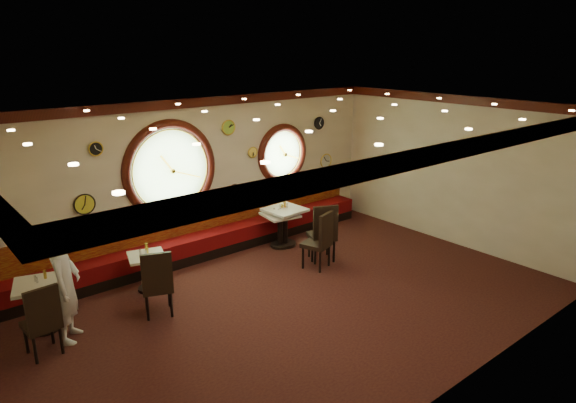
% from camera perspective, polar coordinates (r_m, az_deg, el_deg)
% --- Properties ---
extents(floor, '(9.00, 6.00, 0.00)m').
position_cam_1_polar(floor, '(8.83, 0.54, -11.22)').
color(floor, black).
rests_on(floor, ground).
extents(ceiling, '(9.00, 6.00, 0.02)m').
position_cam_1_polar(ceiling, '(7.84, 0.60, 9.84)').
color(ceiling, gold).
rests_on(ceiling, wall_back).
extents(wall_back, '(9.00, 0.02, 3.20)m').
position_cam_1_polar(wall_back, '(10.58, -9.99, 2.64)').
color(wall_back, beige).
rests_on(wall_back, floor).
extents(wall_front, '(9.00, 0.02, 3.20)m').
position_cam_1_polar(wall_front, '(6.37, 18.43, -7.81)').
color(wall_front, beige).
rests_on(wall_front, floor).
extents(wall_right, '(0.02, 6.00, 3.20)m').
position_cam_1_polar(wall_right, '(11.52, 17.95, 3.25)').
color(wall_right, beige).
rests_on(wall_right, floor).
extents(molding_back, '(9.00, 0.10, 0.18)m').
position_cam_1_polar(molding_back, '(10.27, -10.29, 10.78)').
color(molding_back, '#3A0F0A').
rests_on(molding_back, wall_back).
extents(molding_front, '(9.00, 0.10, 0.18)m').
position_cam_1_polar(molding_front, '(5.95, 19.38, 5.69)').
color(molding_front, '#3A0F0A').
rests_on(molding_front, wall_back).
extents(molding_right, '(0.10, 6.00, 0.18)m').
position_cam_1_polar(molding_right, '(11.24, 18.52, 10.70)').
color(molding_right, '#3A0F0A').
rests_on(molding_right, wall_back).
extents(banquette_base, '(8.00, 0.55, 0.20)m').
position_cam_1_polar(banquette_base, '(10.81, -8.84, -5.36)').
color(banquette_base, black).
rests_on(banquette_base, floor).
extents(banquette_seat, '(8.00, 0.55, 0.30)m').
position_cam_1_polar(banquette_seat, '(10.72, -8.90, -4.12)').
color(banquette_seat, '#5E080B').
rests_on(banquette_seat, banquette_base).
extents(banquette_back, '(8.00, 0.10, 0.55)m').
position_cam_1_polar(banquette_back, '(10.77, -9.60, -1.80)').
color(banquette_back, '#5F0807').
rests_on(banquette_back, wall_back).
extents(porthole_left_glass, '(1.66, 0.02, 1.66)m').
position_cam_1_polar(porthole_left_glass, '(10.24, -12.96, 3.43)').
color(porthole_left_glass, '#9BCF7C').
rests_on(porthole_left_glass, wall_back).
extents(porthole_left_frame, '(1.98, 0.18, 1.98)m').
position_cam_1_polar(porthole_left_frame, '(10.23, -12.92, 3.42)').
color(porthole_left_frame, '#3A0F0A').
rests_on(porthole_left_frame, wall_back).
extents(porthole_left_ring, '(1.61, 0.03, 1.61)m').
position_cam_1_polar(porthole_left_ring, '(10.20, -12.84, 3.39)').
color(porthole_left_ring, gold).
rests_on(porthole_left_ring, wall_back).
extents(porthole_right_glass, '(1.10, 0.02, 1.10)m').
position_cam_1_polar(porthole_right_glass, '(11.74, -0.67, 5.32)').
color(porthole_right_glass, '#9BCF7C').
rests_on(porthole_right_glass, wall_back).
extents(porthole_right_frame, '(1.38, 0.18, 1.38)m').
position_cam_1_polar(porthole_right_frame, '(11.73, -0.62, 5.31)').
color(porthole_right_frame, '#3A0F0A').
rests_on(porthole_right_frame, wall_back).
extents(porthole_right_ring, '(1.09, 0.03, 1.09)m').
position_cam_1_polar(porthole_right_ring, '(11.70, -0.53, 5.29)').
color(porthole_right_ring, gold).
rests_on(porthole_right_ring, wall_back).
extents(wall_clock_0, '(0.34, 0.03, 0.34)m').
position_cam_1_polar(wall_clock_0, '(12.66, 4.20, 4.53)').
color(wall_clock_0, silver).
rests_on(wall_clock_0, wall_back).
extents(wall_clock_1, '(0.36, 0.03, 0.36)m').
position_cam_1_polar(wall_clock_1, '(9.69, -21.68, -0.28)').
color(wall_clock_1, yellow).
rests_on(wall_clock_1, wall_back).
extents(wall_clock_2, '(0.30, 0.03, 0.30)m').
position_cam_1_polar(wall_clock_2, '(10.74, -6.65, 8.18)').
color(wall_clock_2, '#9BD241').
rests_on(wall_clock_2, wall_back).
extents(wall_clock_3, '(0.24, 0.03, 0.24)m').
position_cam_1_polar(wall_clock_3, '(9.56, -20.60, 5.51)').
color(wall_clock_3, black).
rests_on(wall_clock_3, wall_back).
extents(wall_clock_4, '(0.24, 0.03, 0.24)m').
position_cam_1_polar(wall_clock_4, '(11.07, -5.98, 1.32)').
color(wall_clock_4, red).
rests_on(wall_clock_4, wall_back).
extents(wall_clock_5, '(0.22, 0.03, 0.22)m').
position_cam_1_polar(wall_clock_5, '(11.17, -3.96, 5.47)').
color(wall_clock_5, '#FFE454').
rests_on(wall_clock_5, wall_back).
extents(wall_clock_6, '(0.32, 0.03, 0.32)m').
position_cam_1_polar(wall_clock_6, '(9.39, -29.20, -1.48)').
color(wall_clock_6, red).
rests_on(wall_clock_6, wall_back).
extents(wall_clock_7, '(0.28, 0.03, 0.28)m').
position_cam_1_polar(wall_clock_7, '(12.32, 3.45, 8.69)').
color(wall_clock_7, black).
rests_on(wall_clock_7, wall_back).
extents(wall_clock_8, '(0.20, 0.03, 0.20)m').
position_cam_1_polar(wall_clock_8, '(9.89, -19.31, -1.50)').
color(wall_clock_8, silver).
rests_on(wall_clock_8, wall_back).
extents(table_a, '(0.88, 0.88, 0.78)m').
position_cam_1_polar(table_a, '(8.71, -25.71, -9.84)').
color(table_a, black).
rests_on(table_a, floor).
extents(table_b, '(0.76, 0.76, 0.67)m').
position_cam_1_polar(table_b, '(9.42, -15.35, -7.13)').
color(table_b, black).
rests_on(table_b, floor).
extents(table_c, '(0.80, 0.80, 0.84)m').
position_cam_1_polar(table_c, '(11.03, -0.35, -2.32)').
color(table_c, black).
rests_on(table_c, floor).
extents(table_d, '(0.77, 0.77, 0.75)m').
position_cam_1_polar(table_d, '(10.98, -0.87, -2.73)').
color(table_d, black).
rests_on(table_d, floor).
extents(chair_a, '(0.49, 0.49, 0.67)m').
position_cam_1_polar(chair_a, '(7.94, -25.65, -11.47)').
color(chair_a, black).
rests_on(chair_a, floor).
extents(chair_b, '(0.61, 0.61, 0.70)m').
position_cam_1_polar(chair_b, '(8.41, -14.34, -8.40)').
color(chair_b, black).
rests_on(chair_b, floor).
extents(chair_c, '(0.67, 0.67, 0.74)m').
position_cam_1_polar(chair_c, '(10.18, 3.98, -3.10)').
color(chair_c, black).
rests_on(chair_c, floor).
extents(chair_d, '(0.61, 0.61, 0.71)m').
position_cam_1_polar(chair_d, '(9.88, 3.70, -3.93)').
color(chair_d, black).
rests_on(chair_d, floor).
extents(condiment_a_salt, '(0.03, 0.03, 0.09)m').
position_cam_1_polar(condiment_a_salt, '(8.64, -26.27, -7.70)').
color(condiment_a_salt, silver).
rests_on(condiment_a_salt, table_a).
extents(condiment_b_salt, '(0.04, 0.04, 0.11)m').
position_cam_1_polar(condiment_b_salt, '(9.33, -16.11, -5.42)').
color(condiment_b_salt, silver).
rests_on(condiment_b_salt, table_b).
extents(condiment_c_salt, '(0.04, 0.04, 0.10)m').
position_cam_1_polar(condiment_c_salt, '(10.90, -0.86, -0.56)').
color(condiment_c_salt, silver).
rests_on(condiment_c_salt, table_c).
extents(condiment_d_salt, '(0.04, 0.04, 0.11)m').
position_cam_1_polar(condiment_d_salt, '(10.89, -1.55, -1.05)').
color(condiment_d_salt, silver).
rests_on(condiment_d_salt, table_d).
extents(condiment_a_pepper, '(0.03, 0.03, 0.09)m').
position_cam_1_polar(condiment_a_pepper, '(8.58, -26.13, -7.84)').
color(condiment_a_pepper, silver).
rests_on(condiment_a_pepper, table_a).
extents(condiment_b_pepper, '(0.03, 0.03, 0.09)m').
position_cam_1_polar(condiment_b_pepper, '(9.32, -15.51, -5.45)').
color(condiment_b_pepper, silver).
rests_on(condiment_b_pepper, table_b).
extents(condiment_c_pepper, '(0.04, 0.04, 0.10)m').
position_cam_1_polar(condiment_c_pepper, '(10.95, -0.10, -0.47)').
color(condiment_c_pepper, silver).
rests_on(condiment_c_pepper, table_c).
extents(condiment_d_pepper, '(0.04, 0.04, 0.10)m').
position_cam_1_polar(condiment_d_pepper, '(10.87, -1.06, -1.11)').
color(condiment_d_pepper, silver).
rests_on(condiment_d_pepper, table_d).
extents(condiment_a_bottle, '(0.04, 0.04, 0.14)m').
position_cam_1_polar(condiment_a_bottle, '(8.67, -25.40, -7.31)').
color(condiment_a_bottle, gold).
rests_on(condiment_a_bottle, table_a).
extents(condiment_b_bottle, '(0.06, 0.06, 0.18)m').
position_cam_1_polar(condiment_b_bottle, '(9.37, -15.43, -5.01)').
color(condiment_b_bottle, gold).
rests_on(condiment_b_bottle, table_b).
extents(condiment_c_bottle, '(0.05, 0.05, 0.17)m').
position_cam_1_polar(condiment_c_bottle, '(10.99, -0.36, -0.23)').
color(condiment_c_bottle, gold).
rests_on(condiment_c_bottle, table_c).
extents(condiment_d_bottle, '(0.05, 0.05, 0.16)m').
position_cam_1_polar(condiment_d_bottle, '(11.00, -0.67, -0.73)').
color(condiment_d_bottle, gold).
rests_on(condiment_d_bottle, table_d).
extents(waiter, '(0.68, 0.75, 1.72)m').
position_cam_1_polar(waiter, '(8.14, -23.52, -8.55)').
color(waiter, white).
rests_on(waiter, floor).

